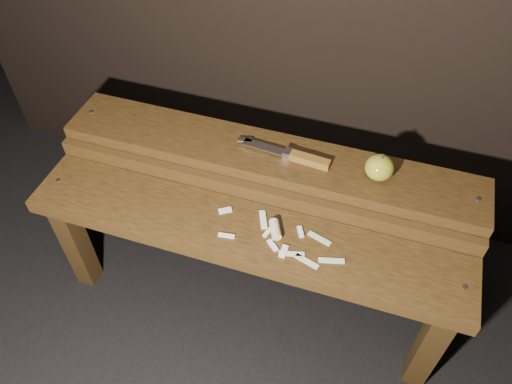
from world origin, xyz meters
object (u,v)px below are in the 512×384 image
(bench_rear_tier, at_px, (267,175))
(apple, at_px, (379,168))
(bench_front_tier, at_px, (242,247))
(knife, at_px, (298,157))

(bench_rear_tier, bearing_deg, apple, 0.82)
(bench_front_tier, bearing_deg, knife, 69.55)
(apple, distance_m, knife, 0.22)
(bench_front_tier, xyz_separation_m, bench_rear_tier, (0.00, 0.23, 0.06))
(apple, bearing_deg, bench_front_tier, -142.64)
(knife, bearing_deg, bench_rear_tier, -179.30)
(bench_front_tier, relative_size, knife, 4.41)
(apple, bearing_deg, knife, -179.13)
(bench_rear_tier, relative_size, knife, 4.41)
(bench_front_tier, bearing_deg, apple, 37.36)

